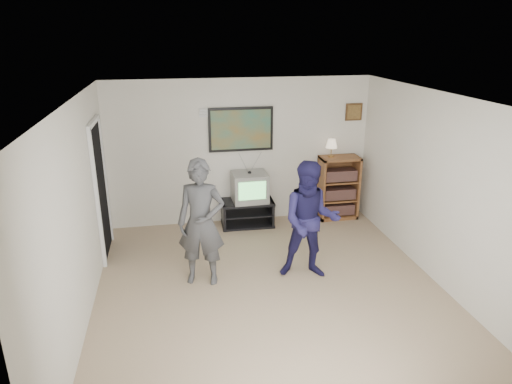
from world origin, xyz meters
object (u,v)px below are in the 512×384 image
object	(u,v)px
crt_television	(250,187)
person_tall	(201,223)
media_stand	(247,213)
person_short	(310,221)
bookshelf	(338,188)

from	to	relation	value
crt_television	person_tall	xyz separation A→B (m)	(-0.95, -1.75, 0.16)
media_stand	person_short	size ratio (longest dim) A/B	0.55
person_short	person_tall	bearing A→B (deg)	-171.87
crt_television	bookshelf	world-z (taller)	bookshelf
bookshelf	person_tall	bearing A→B (deg)	-144.93
media_stand	person_short	distance (m)	2.04
crt_television	bookshelf	distance (m)	1.62
person_short	bookshelf	bearing A→B (deg)	72.65
person_tall	person_short	world-z (taller)	person_tall
media_stand	bookshelf	bearing A→B (deg)	3.07
media_stand	crt_television	world-z (taller)	crt_television
media_stand	person_short	xyz separation A→B (m)	(0.54, -1.87, 0.60)
media_stand	bookshelf	world-z (taller)	bookshelf
bookshelf	person_short	bearing A→B (deg)	-120.26
crt_television	person_short	world-z (taller)	person_short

